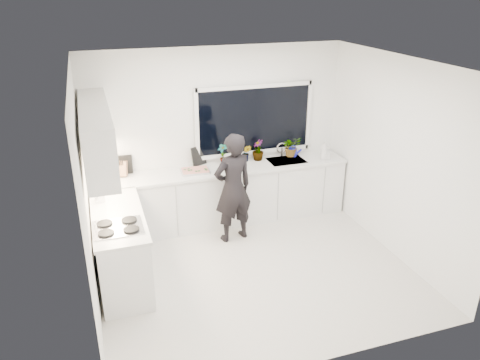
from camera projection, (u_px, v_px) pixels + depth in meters
name	position (u px, v px, depth m)	size (l,w,h in m)	color
floor	(255.00, 270.00, 6.24)	(4.00, 3.50, 0.02)	beige
wall_back	(217.00, 135.00, 7.25)	(4.00, 0.02, 2.70)	white
wall_left	(84.00, 198.00, 5.13)	(0.02, 3.50, 2.70)	white
wall_right	(396.00, 158.00, 6.29)	(0.02, 3.50, 2.70)	white
ceiling	(258.00, 63.00, 5.18)	(4.00, 3.50, 0.02)	white
window	(254.00, 120.00, 7.31)	(1.80, 0.02, 1.00)	black
base_cabinets_back	(224.00, 196.00, 7.33)	(3.92, 0.58, 0.88)	white
base_cabinets_left	(121.00, 249.00, 5.89)	(0.58, 1.60, 0.88)	white
countertop_back	(223.00, 169.00, 7.15)	(3.94, 0.62, 0.04)	silver
countertop_left	(117.00, 216.00, 5.71)	(0.62, 1.60, 0.04)	silver
upper_cabinets	(97.00, 135.00, 5.61)	(0.34, 2.10, 0.70)	white
sink	(286.00, 163.00, 7.47)	(0.58, 0.42, 0.14)	silver
faucet	(282.00, 150.00, 7.58)	(0.03, 0.03, 0.22)	silver
stovetop	(118.00, 227.00, 5.39)	(0.56, 0.48, 0.03)	black
person	(233.00, 188.00, 6.69)	(0.60, 0.39, 1.63)	black
pizza_tray	(195.00, 171.00, 6.99)	(0.43, 0.31, 0.03)	silver
pizza	(195.00, 170.00, 6.98)	(0.39, 0.28, 0.01)	#B2171F
watering_can	(293.00, 152.00, 7.62)	(0.14, 0.14, 0.13)	#1217AF
paper_towel_roll	(100.00, 171.00, 6.67)	(0.11, 0.11, 0.26)	silver
knife_block	(122.00, 169.00, 6.80)	(0.13, 0.10, 0.22)	brown
utensil_crock	(99.00, 196.00, 6.01)	(0.13, 0.13, 0.16)	silver
picture_frame_large	(125.00, 165.00, 6.89)	(0.22, 0.02, 0.28)	black
picture_frame_small	(199.00, 156.00, 7.21)	(0.25, 0.02, 0.30)	black
herb_plants	(269.00, 149.00, 7.46)	(1.41, 0.28, 0.34)	#26662D
soap_bottles	(325.00, 151.00, 7.44)	(0.19, 0.16, 0.31)	#D8BF66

